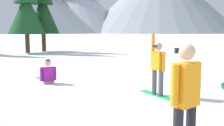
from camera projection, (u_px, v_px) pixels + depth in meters
snowboarder_foreground at (185, 101)px, 3.93m from camera, size 1.37×1.19×1.83m
snowboarder_midground at (158, 67)px, 8.24m from camera, size 0.97×1.46×1.93m
snowboarder_background at (47, 74)px, 10.38m from camera, size 1.16×1.72×0.95m
pine_tree_broad at (43, 7)px, 25.73m from camera, size 3.07×3.07×7.96m
pine_tree_tall at (26, 6)px, 23.92m from camera, size 3.34×3.34×7.81m
peak_central_summit at (75, 6)px, 241.92m from camera, size 100.72×100.72×47.17m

